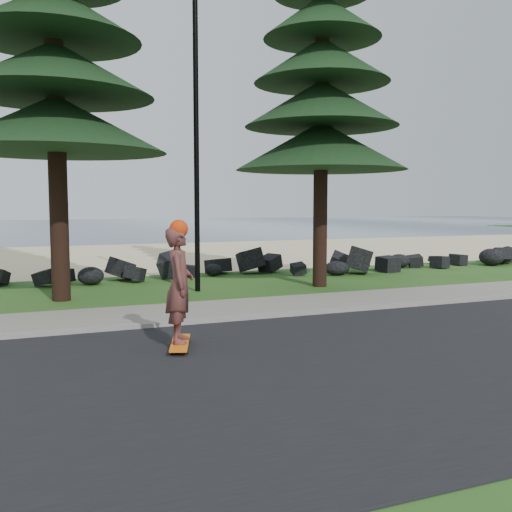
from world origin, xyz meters
The scene contains 9 objects.
ground centered at (0.00, 0.00, 0.00)m, with size 160.00×160.00×0.00m, color #244F18.
road centered at (0.00, -4.50, 0.01)m, with size 160.00×7.00×0.02m, color black.
kerb centered at (0.00, -0.90, 0.05)m, with size 160.00×0.20×0.10m, color gray.
sidewalk centered at (0.00, 0.20, 0.04)m, with size 160.00×2.00×0.08m, color gray.
beach_sand centered at (0.00, 14.50, 0.01)m, with size 160.00×15.00×0.01m, color #CDB489.
ocean centered at (0.00, 51.00, 0.00)m, with size 160.00×58.00×0.01m, color #2F425B.
seawall_boulders centered at (0.00, 5.60, 0.00)m, with size 60.00×2.40×1.10m, color black, non-canonical shape.
lamp_post centered at (0.00, 3.20, 4.13)m, with size 0.25×0.14×8.14m.
skateboarder centered at (-1.98, -2.67, 1.05)m, with size 0.63×1.15×2.08m.
Camera 1 is at (-4.20, -11.53, 2.34)m, focal length 40.00 mm.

